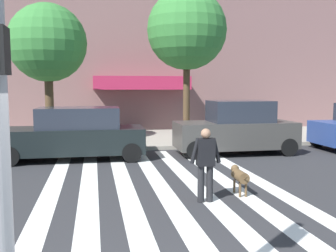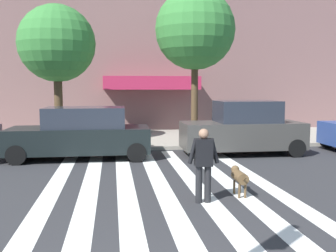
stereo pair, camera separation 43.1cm
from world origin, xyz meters
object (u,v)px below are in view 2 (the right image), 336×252
at_px(street_tree_nearest, 57,44).
at_px(street_tree_middle, 195,30).
at_px(parked_car_behind_first, 81,134).
at_px(parked_car_third_in_line, 243,129).
at_px(pedestrian_dog_walker, 203,161).
at_px(dog_on_leash, 239,177).

distance_m(street_tree_nearest, street_tree_middle, 5.88).
bearing_deg(parked_car_behind_first, parked_car_third_in_line, 0.01).
relative_size(parked_car_third_in_line, pedestrian_dog_walker, 2.75).
relative_size(parked_car_behind_first, street_tree_nearest, 0.85).
bearing_deg(parked_car_third_in_line, dog_on_leash, -110.31).
xyz_separation_m(parked_car_third_in_line, pedestrian_dog_walker, (-2.90, -5.67, -0.03)).
xyz_separation_m(pedestrian_dog_walker, dog_on_leash, (0.97, 0.44, -0.48)).
distance_m(street_tree_nearest, pedestrian_dog_walker, 10.17).
xyz_separation_m(parked_car_third_in_line, dog_on_leash, (-1.93, -5.23, -0.51)).
height_order(parked_car_behind_first, pedestrian_dog_walker, parked_car_behind_first).
relative_size(parked_car_third_in_line, dog_on_leash, 4.76).
bearing_deg(pedestrian_dog_walker, dog_on_leash, 24.39).
height_order(parked_car_behind_first, street_tree_middle, street_tree_middle).
relative_size(parked_car_behind_first, parked_car_third_in_line, 1.09).
bearing_deg(pedestrian_dog_walker, parked_car_third_in_line, 62.88).
distance_m(parked_car_behind_first, street_tree_nearest, 4.66).
distance_m(parked_car_third_in_line, dog_on_leash, 5.60).
height_order(street_tree_middle, dog_on_leash, street_tree_middle).
bearing_deg(street_tree_middle, street_tree_nearest, 178.21).
distance_m(parked_car_behind_first, dog_on_leash, 6.61).
bearing_deg(dog_on_leash, street_tree_nearest, 122.30).
xyz_separation_m(street_tree_middle, dog_on_leash, (-0.66, -8.00, -4.54)).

